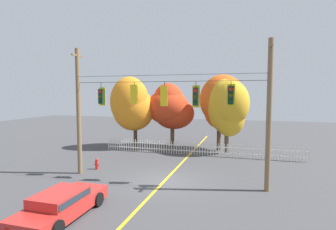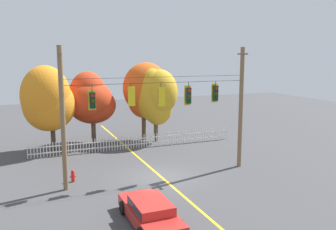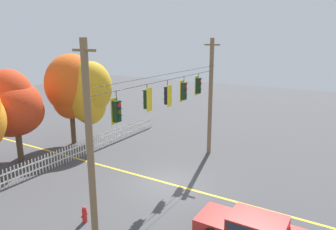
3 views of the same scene
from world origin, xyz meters
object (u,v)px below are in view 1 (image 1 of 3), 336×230
parked_car (61,204)px  traffic_signal_northbound_primary (165,96)px  traffic_signal_eastbound_side (135,94)px  autumn_maple_mid (170,108)px  traffic_signal_northbound_secondary (101,96)px  traffic_signal_southbound_primary (196,96)px  traffic_signal_westbound_side (231,95)px  autumn_maple_near_fence (132,106)px  autumn_oak_far_east (222,103)px  fire_hydrant (97,164)px  autumn_maple_far_west (228,108)px

parked_car → traffic_signal_northbound_primary: bearing=64.4°
traffic_signal_eastbound_side → autumn_maple_mid: autumn_maple_mid is taller
traffic_signal_northbound_secondary → autumn_maple_mid: bearing=81.1°
autumn_maple_mid → traffic_signal_southbound_primary: bearing=-66.7°
traffic_signal_northbound_primary → traffic_signal_westbound_side: size_ratio=1.02×
traffic_signal_eastbound_side → autumn_maple_near_fence: bearing=115.0°
autumn_oak_far_east → parked_car: autumn_oak_far_east is taller
traffic_signal_westbound_side → autumn_maple_near_fence: size_ratio=0.20×
fire_hydrant → autumn_maple_far_west: bearing=43.2°
traffic_signal_southbound_primary → autumn_oak_far_east: 10.05m
autumn_oak_far_east → traffic_signal_eastbound_side: bearing=-113.1°
fire_hydrant → traffic_signal_westbound_side: bearing=-7.3°
traffic_signal_eastbound_side → autumn_maple_far_west: (4.90, 8.92, -1.18)m
autumn_oak_far_east → autumn_maple_near_fence: bearing=-171.9°
traffic_signal_southbound_primary → parked_car: (-4.60, -5.78, -4.45)m
traffic_signal_eastbound_side → autumn_oak_far_east: (4.27, 10.04, -0.79)m
traffic_signal_southbound_primary → traffic_signal_westbound_side: size_ratio=1.06×
autumn_maple_far_west → traffic_signal_northbound_secondary: bearing=-128.8°
parked_car → autumn_maple_far_west: bearing=68.5°
traffic_signal_eastbound_side → autumn_maple_mid: bearing=93.7°
traffic_signal_northbound_primary → traffic_signal_southbound_primary: bearing=0.6°
traffic_signal_northbound_secondary → autumn_oak_far_east: bearing=56.9°
traffic_signal_eastbound_side → fire_hydrant: bearing=160.8°
traffic_signal_southbound_primary → autumn_oak_far_east: (0.55, 10.02, -0.66)m
traffic_signal_northbound_secondary → traffic_signal_northbound_primary: same height
traffic_signal_northbound_primary → autumn_oak_far_east: autumn_oak_far_east is taller
autumn_maple_near_fence → fire_hydrant: autumn_maple_near_fence is taller
autumn_maple_mid → autumn_oak_far_east: 4.97m
traffic_signal_westbound_side → autumn_oak_far_east: (-1.38, 10.02, -0.73)m
traffic_signal_northbound_primary → fire_hydrant: size_ratio=1.89×
traffic_signal_southbound_primary → autumn_maple_far_west: bearing=82.5°
fire_hydrant → traffic_signal_northbound_primary: bearing=-12.6°
autumn_maple_far_west → fire_hydrant: (-8.27, -7.75, -3.63)m
autumn_maple_near_fence → traffic_signal_eastbound_side: bearing=-65.0°
traffic_signal_westbound_side → autumn_maple_mid: bearing=121.8°
autumn_maple_near_fence → fire_hydrant: (0.75, -7.67, -3.68)m
traffic_signal_southbound_primary → autumn_maple_mid: 11.14m
traffic_signal_northbound_primary → traffic_signal_southbound_primary: size_ratio=0.96×
traffic_signal_westbound_side → autumn_oak_far_east: autumn_oak_far_east is taller
autumn_maple_mid → autumn_oak_far_east: size_ratio=0.90×
traffic_signal_westbound_side → traffic_signal_northbound_primary: bearing=-179.7°
autumn_maple_near_fence → traffic_signal_northbound_secondary: bearing=-78.1°
autumn_maple_mid → autumn_maple_far_west: autumn_maple_far_west is taller
autumn_maple_mid → fire_hydrant: bearing=-106.7°
traffic_signal_eastbound_side → autumn_maple_near_fence: 9.82m
autumn_oak_far_east → autumn_maple_far_west: 1.34m
traffic_signal_eastbound_side → traffic_signal_northbound_primary: same height
traffic_signal_eastbound_side → traffic_signal_northbound_primary: size_ratio=0.92×
traffic_signal_northbound_primary → traffic_signal_southbound_primary: (1.84, 0.02, -0.02)m
traffic_signal_southbound_primary → fire_hydrant: 8.58m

